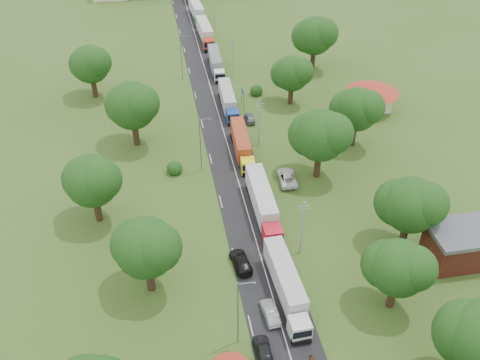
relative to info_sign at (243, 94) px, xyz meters
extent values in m
plane|color=#354E1A|center=(-5.20, -35.00, -3.00)|extent=(260.00, 260.00, 0.00)
cube|color=black|center=(-5.20, -15.00, -3.00)|extent=(8.00, 200.00, 0.04)
cylinder|color=slate|center=(0.00, -1.20, -1.00)|extent=(0.12, 0.12, 4.00)
cylinder|color=slate|center=(0.00, 1.20, -1.00)|extent=(0.12, 0.12, 4.00)
cube|color=navy|center=(0.00, 0.00, 0.60)|extent=(0.06, 3.00, 1.00)
cube|color=silver|center=(0.00, 0.00, 0.60)|extent=(0.07, 3.10, 0.06)
cylinder|color=gray|center=(0.30, -42.00, 1.50)|extent=(0.24, 0.24, 9.00)
cube|color=gray|center=(0.30, -42.00, 5.30)|extent=(1.60, 0.10, 0.10)
cube|color=gray|center=(0.30, -42.00, 4.80)|extent=(1.20, 0.10, 0.10)
cylinder|color=gray|center=(0.30, -14.00, 1.50)|extent=(0.24, 0.24, 9.00)
cube|color=gray|center=(0.30, -14.00, 5.30)|extent=(1.60, 0.10, 0.10)
cube|color=gray|center=(0.30, -14.00, 4.80)|extent=(1.20, 0.10, 0.10)
cylinder|color=gray|center=(0.30, 14.00, 1.50)|extent=(0.24, 0.24, 9.00)
cube|color=gray|center=(0.30, 14.00, 5.30)|extent=(1.60, 0.10, 0.10)
cube|color=gray|center=(0.30, 14.00, 4.80)|extent=(1.20, 0.10, 0.10)
cylinder|color=gray|center=(0.30, 42.00, 1.50)|extent=(0.24, 0.24, 9.00)
cube|color=gray|center=(0.30, 42.00, 4.80)|extent=(1.20, 0.10, 0.10)
cylinder|color=slate|center=(-10.70, -55.00, 2.00)|extent=(0.16, 0.16, 10.00)
cube|color=slate|center=(-9.80, -55.00, 6.70)|extent=(1.80, 0.10, 0.10)
cube|color=slate|center=(-9.00, -55.00, 6.55)|extent=(0.50, 0.22, 0.15)
cylinder|color=slate|center=(-10.70, -20.00, 2.00)|extent=(0.16, 0.16, 10.00)
cube|color=slate|center=(-9.80, -20.00, 6.70)|extent=(1.80, 0.10, 0.10)
cube|color=slate|center=(-9.00, -20.00, 6.55)|extent=(0.50, 0.22, 0.15)
cylinder|color=slate|center=(-10.70, 15.00, 2.00)|extent=(0.16, 0.16, 10.00)
cube|color=slate|center=(-9.80, 15.00, 6.70)|extent=(1.80, 0.10, 0.10)
cube|color=slate|center=(-9.00, 15.00, 6.55)|extent=(0.50, 0.22, 0.15)
sphere|color=#143D10|center=(11.60, -63.50, 4.25)|extent=(7.20, 7.20, 7.20)
cylinder|color=#382616|center=(8.80, -53.00, -1.08)|extent=(1.04, 1.04, 3.85)
sphere|color=#143D10|center=(8.80, -53.00, 3.60)|extent=(7.00, 7.00, 7.00)
sphere|color=#143D10|center=(10.05, -54.00, 4.35)|extent=(5.50, 5.50, 5.50)
sphere|color=#143D10|center=(7.80, -51.75, 3.10)|extent=(6.00, 6.00, 6.00)
cylinder|color=#382616|center=(14.80, -43.00, -0.90)|extent=(1.08, 1.08, 4.20)
sphere|color=#143D10|center=(14.80, -43.00, 4.22)|extent=(7.70, 7.70, 7.70)
sphere|color=#143D10|center=(16.18, -44.10, 5.05)|extent=(6.05, 6.05, 6.05)
sphere|color=#143D10|center=(13.70, -41.63, 3.67)|extent=(6.60, 6.60, 6.60)
cylinder|color=#382616|center=(7.80, -25.00, -0.73)|extent=(1.12, 1.12, 4.55)
sphere|color=#143D10|center=(7.80, -25.00, 4.85)|extent=(8.40, 8.40, 8.40)
sphere|color=#143D10|center=(9.30, -26.20, 5.75)|extent=(6.60, 6.60, 6.60)
sphere|color=#143D10|center=(6.60, -23.50, 4.25)|extent=(7.20, 7.20, 7.20)
cylinder|color=#382616|center=(16.80, -17.00, -0.90)|extent=(1.08, 1.08, 4.20)
sphere|color=#143D10|center=(16.80, -17.00, 4.22)|extent=(7.70, 7.70, 7.70)
sphere|color=#143D10|center=(18.18, -18.10, 5.05)|extent=(6.05, 6.05, 6.05)
sphere|color=#143D10|center=(15.70, -15.63, 3.67)|extent=(6.60, 6.60, 6.60)
cylinder|color=#382616|center=(9.80, 0.00, -1.08)|extent=(1.04, 1.04, 3.85)
sphere|color=#143D10|center=(9.80, 0.00, 3.60)|extent=(7.00, 7.00, 7.00)
sphere|color=#143D10|center=(11.05, -1.00, 4.35)|extent=(5.50, 5.50, 5.50)
sphere|color=#143D10|center=(8.80, 1.25, 3.10)|extent=(6.00, 6.00, 6.00)
cylinder|color=#382616|center=(18.80, 15.00, -0.73)|extent=(1.12, 1.12, 4.55)
sphere|color=#143D10|center=(18.80, 15.00, 4.85)|extent=(8.40, 8.40, 8.40)
sphere|color=#143D10|center=(20.30, 13.80, 5.75)|extent=(6.60, 6.60, 6.60)
sphere|color=#143D10|center=(17.60, 16.50, 4.25)|extent=(7.20, 7.20, 7.20)
cylinder|color=#382616|center=(-20.20, -45.00, -0.90)|extent=(1.08, 1.08, 4.20)
sphere|color=#143D10|center=(-20.20, -45.00, 4.22)|extent=(7.70, 7.70, 7.70)
sphere|color=#143D10|center=(-18.82, -46.10, 5.05)|extent=(6.05, 6.05, 6.05)
sphere|color=#143D10|center=(-21.30, -43.63, 3.67)|extent=(6.60, 6.60, 6.60)
cylinder|color=#382616|center=(-27.20, -30.00, -0.90)|extent=(1.08, 1.08, 4.20)
sphere|color=#143D10|center=(-27.20, -30.00, 4.22)|extent=(7.70, 7.70, 7.70)
sphere|color=#143D10|center=(-25.82, -31.10, 5.05)|extent=(6.05, 6.05, 6.05)
sphere|color=#143D10|center=(-28.30, -28.63, 3.67)|extent=(6.60, 6.60, 6.60)
cylinder|color=#382616|center=(-21.20, -10.00, -0.73)|extent=(1.12, 1.12, 4.55)
sphere|color=#143D10|center=(-21.20, -10.00, 4.85)|extent=(8.40, 8.40, 8.40)
sphere|color=#143D10|center=(-19.70, -11.20, 5.75)|extent=(6.60, 6.60, 6.60)
sphere|color=#143D10|center=(-22.40, -8.50, 4.25)|extent=(7.20, 7.20, 7.20)
cylinder|color=#382616|center=(-29.20, 10.00, -0.90)|extent=(1.08, 1.08, 4.20)
sphere|color=#143D10|center=(-29.20, 10.00, 4.22)|extent=(7.70, 7.70, 7.70)
sphere|color=#143D10|center=(-27.82, 8.90, 5.05)|extent=(6.05, 6.05, 6.05)
sphere|color=#143D10|center=(-30.30, 11.37, 3.67)|extent=(6.60, 6.60, 6.60)
cube|color=maroon|center=(20.80, -47.00, -0.70)|extent=(8.00, 6.00, 4.60)
cube|color=#47494F|center=(20.80, -47.00, 1.90)|extent=(8.60, 6.60, 0.60)
cube|color=beige|center=(24.80, -5.00, -1.00)|extent=(7.00, 5.00, 4.00)
cone|color=maroon|center=(24.80, -5.00, 1.90)|extent=(10.08, 10.08, 1.80)
cube|color=silver|center=(-3.54, -55.55, -1.46)|extent=(2.48, 2.48, 2.49)
cube|color=black|center=(-3.54, -56.75, -1.11)|extent=(2.29, 0.11, 1.09)
cube|color=slate|center=(-3.54, -56.69, -2.46)|extent=(2.20, 0.34, 0.35)
cube|color=slate|center=(-3.54, -48.59, -2.26)|extent=(2.74, 11.51, 0.30)
cube|color=#ADADB2|center=(-3.54, -48.29, -0.47)|extent=(2.95, 11.82, 2.98)
cylinder|color=black|center=(-3.54, -56.44, -2.50)|extent=(2.34, 0.99, 0.99)
cylinder|color=black|center=(-3.54, -54.65, -2.50)|extent=(2.34, 0.99, 0.99)
cylinder|color=black|center=(-3.54, -45.11, -2.50)|extent=(2.34, 0.99, 0.99)
cylinder|color=black|center=(-3.54, -43.62, -2.50)|extent=(2.34, 0.99, 0.99)
cube|color=red|center=(-3.08, -39.62, -1.37)|extent=(2.55, 2.55, 2.63)
cube|color=black|center=(-3.08, -40.89, -1.00)|extent=(2.42, 0.04, 1.16)
cube|color=slate|center=(-3.08, -40.83, -2.42)|extent=(2.32, 0.27, 0.37)
cube|color=slate|center=(-3.08, -32.26, -2.21)|extent=(2.53, 12.12, 0.32)
cube|color=#BEBEBE|center=(-3.08, -31.94, -0.32)|extent=(2.74, 12.44, 3.16)
cylinder|color=black|center=(-3.08, -40.56, -2.48)|extent=(2.47, 1.05, 1.05)
cylinder|color=black|center=(-3.08, -38.67, -2.48)|extent=(2.47, 1.05, 1.05)
cylinder|color=black|center=(-3.08, -28.57, -2.48)|extent=(2.47, 1.05, 1.05)
cylinder|color=black|center=(-3.08, -27.00, -2.48)|extent=(2.47, 1.05, 1.05)
cube|color=yellow|center=(-3.24, -22.18, -1.55)|extent=(2.37, 2.37, 2.34)
cube|color=black|center=(-3.24, -23.32, -1.22)|extent=(2.15, 0.14, 1.03)
cube|color=slate|center=(-3.24, -23.26, -2.49)|extent=(2.07, 0.36, 0.33)
cube|color=slate|center=(-3.24, -15.62, -2.30)|extent=(2.73, 10.87, 0.28)
cube|color=maroon|center=(-3.24, -15.34, -0.61)|extent=(2.93, 11.16, 2.81)
cylinder|color=black|center=(-3.24, -23.02, -2.53)|extent=(2.20, 0.94, 0.94)
cylinder|color=black|center=(-3.24, -21.34, -2.53)|extent=(2.20, 0.94, 0.94)
cylinder|color=black|center=(-3.24, -12.35, -2.53)|extent=(2.20, 0.94, 0.94)
cylinder|color=black|center=(-3.24, -10.94, -2.53)|extent=(2.20, 0.94, 0.94)
cube|color=#1A399C|center=(-3.00, -5.70, -1.57)|extent=(2.29, 2.29, 2.31)
cube|color=black|center=(-3.00, -6.82, -1.24)|extent=(2.13, 0.09, 1.02)
cube|color=slate|center=(-3.00, -6.77, -2.49)|extent=(2.04, 0.32, 0.32)
cube|color=slate|center=(-3.00, 0.77, -2.31)|extent=(2.47, 10.71, 0.28)
cube|color=#A2A2A6|center=(-3.00, 1.05, -0.64)|extent=(2.66, 10.99, 2.78)
cylinder|color=black|center=(-3.00, -6.54, -2.54)|extent=(2.17, 0.93, 0.93)
cylinder|color=black|center=(-3.00, -4.87, -2.54)|extent=(2.17, 0.93, 0.93)
cylinder|color=black|center=(-3.00, 4.01, -2.54)|extent=(2.17, 0.93, 0.93)
cylinder|color=black|center=(-3.00, 5.40, -2.54)|extent=(2.17, 0.93, 0.93)
cube|color=white|center=(-2.90, 12.32, -1.56)|extent=(2.33, 2.33, 2.32)
cube|color=black|center=(-2.90, 11.20, -1.24)|extent=(2.14, 0.12, 1.02)
cube|color=slate|center=(-2.90, 11.25, -2.49)|extent=(2.05, 0.34, 0.33)
cube|color=slate|center=(-2.90, 18.83, -2.30)|extent=(2.62, 10.78, 0.28)
cube|color=slate|center=(-2.90, 19.11, -0.63)|extent=(2.82, 11.06, 2.79)
cylinder|color=black|center=(-2.90, 11.49, -2.54)|extent=(2.18, 0.93, 0.93)
cylinder|color=black|center=(-2.90, 13.16, -2.54)|extent=(2.18, 0.93, 0.93)
cylinder|color=black|center=(-2.90, 22.08, -2.54)|extent=(2.18, 0.93, 0.93)
cylinder|color=black|center=(-2.90, 23.48, -2.54)|extent=(2.18, 0.93, 0.93)
cube|color=#A42F19|center=(-3.00, 29.43, -1.41)|extent=(2.55, 2.55, 2.57)
cube|color=black|center=(-3.00, 28.18, -1.05)|extent=(2.36, 0.10, 1.13)
cube|color=slate|center=(-3.00, 28.25, -2.44)|extent=(2.27, 0.33, 0.36)
cube|color=slate|center=(-3.00, 36.62, -2.23)|extent=(2.78, 11.90, 0.31)
cube|color=#B5B5B5|center=(-3.00, 36.93, -0.38)|extent=(2.99, 12.21, 3.08)
cylinder|color=black|center=(-3.00, 28.50, -2.49)|extent=(2.42, 1.03, 1.03)
cylinder|color=black|center=(-3.00, 30.35, -2.49)|extent=(2.42, 1.03, 1.03)
cylinder|color=black|center=(-3.00, 40.22, -2.49)|extent=(2.42, 1.03, 1.03)
cylinder|color=black|center=(-3.00, 41.76, -2.49)|extent=(2.42, 1.03, 1.03)
cube|color=#286B39|center=(-3.30, 45.75, -1.43)|extent=(2.55, 2.55, 2.53)
cube|color=black|center=(-3.30, 44.52, -1.08)|extent=(2.33, 0.14, 1.11)
cube|color=slate|center=(-3.30, 44.58, -2.45)|extent=(2.24, 0.36, 0.35)
cube|color=slate|center=(-3.30, 52.83, -2.24)|extent=(2.93, 11.75, 0.30)
cube|color=silver|center=(-3.30, 53.14, -0.42)|extent=(3.15, 12.06, 3.04)
cylinder|color=black|center=(-3.30, 44.83, -2.50)|extent=(2.38, 1.01, 1.01)
cylinder|color=black|center=(-3.30, 46.66, -2.50)|extent=(2.38, 1.01, 1.01)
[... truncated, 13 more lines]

